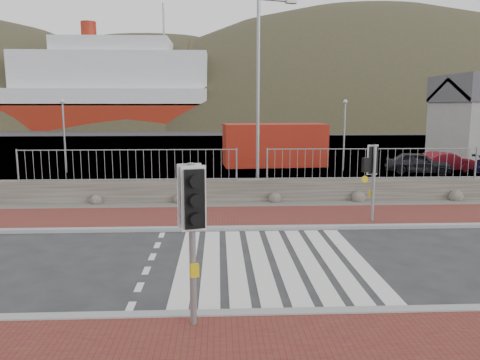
{
  "coord_description": "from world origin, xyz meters",
  "views": [
    {
      "loc": [
        -1.3,
        -10.98,
        3.81
      ],
      "look_at": [
        -0.66,
        3.0,
        1.56
      ],
      "focal_mm": 35.0,
      "sensor_mm": 36.0,
      "label": 1
    }
  ],
  "objects_px": {
    "ferry": "(75,95)",
    "traffic_signal_near": "(192,211)",
    "car_a": "(418,163)",
    "car_b": "(444,162)",
    "shipping_container": "(274,145)",
    "traffic_signal_far": "(373,167)",
    "streetlight": "(261,88)"
  },
  "relations": [
    {
      "from": "ferry",
      "to": "traffic_signal_far",
      "type": "distance_m",
      "value": 70.33
    },
    {
      "from": "ferry",
      "to": "car_b",
      "type": "relative_size",
      "value": 14.27
    },
    {
      "from": "car_a",
      "to": "car_b",
      "type": "height_order",
      "value": "car_a"
    },
    {
      "from": "ferry",
      "to": "car_a",
      "type": "height_order",
      "value": "ferry"
    },
    {
      "from": "ferry",
      "to": "car_a",
      "type": "bearing_deg",
      "value": -57.05
    },
    {
      "from": "car_a",
      "to": "car_b",
      "type": "relative_size",
      "value": 1.02
    },
    {
      "from": "ferry",
      "to": "shipping_container",
      "type": "bearing_deg",
      "value": -61.5
    },
    {
      "from": "traffic_signal_near",
      "to": "car_b",
      "type": "distance_m",
      "value": 22.91
    },
    {
      "from": "shipping_container",
      "to": "car_a",
      "type": "height_order",
      "value": "shipping_container"
    },
    {
      "from": "traffic_signal_near",
      "to": "traffic_signal_far",
      "type": "xyz_separation_m",
      "value": [
        5.39,
        6.97,
        -0.21
      ]
    },
    {
      "from": "ferry",
      "to": "traffic_signal_near",
      "type": "relative_size",
      "value": 17.41
    },
    {
      "from": "ferry",
      "to": "traffic_signal_far",
      "type": "bearing_deg",
      "value": -66.25
    },
    {
      "from": "ferry",
      "to": "car_a",
      "type": "distance_m",
      "value": 63.71
    },
    {
      "from": "shipping_container",
      "to": "car_b",
      "type": "xyz_separation_m",
      "value": [
        9.44,
        -3.26,
        -0.74
      ]
    },
    {
      "from": "streetlight",
      "to": "car_b",
      "type": "bearing_deg",
      "value": 15.4
    },
    {
      "from": "traffic_signal_near",
      "to": "streetlight",
      "type": "relative_size",
      "value": 0.36
    },
    {
      "from": "car_a",
      "to": "streetlight",
      "type": "bearing_deg",
      "value": 140.41
    },
    {
      "from": "traffic_signal_near",
      "to": "car_a",
      "type": "height_order",
      "value": "traffic_signal_near"
    },
    {
      "from": "traffic_signal_far",
      "to": "car_a",
      "type": "relative_size",
      "value": 0.72
    },
    {
      "from": "streetlight",
      "to": "shipping_container",
      "type": "distance_m",
      "value": 10.91
    },
    {
      "from": "shipping_container",
      "to": "car_a",
      "type": "relative_size",
      "value": 1.78
    },
    {
      "from": "car_a",
      "to": "ferry",
      "type": "bearing_deg",
      "value": 49.1
    },
    {
      "from": "shipping_container",
      "to": "traffic_signal_near",
      "type": "bearing_deg",
      "value": -104.65
    },
    {
      "from": "traffic_signal_far",
      "to": "car_a",
      "type": "xyz_separation_m",
      "value": [
        6.26,
        10.97,
        -1.26
      ]
    },
    {
      "from": "traffic_signal_near",
      "to": "car_b",
      "type": "height_order",
      "value": "traffic_signal_near"
    },
    {
      "from": "streetlight",
      "to": "car_a",
      "type": "xyz_separation_m",
      "value": [
        9.46,
        6.45,
        -3.9
      ]
    },
    {
      "from": "ferry",
      "to": "car_b",
      "type": "xyz_separation_m",
      "value": [
        36.31,
        -52.74,
        -4.78
      ]
    },
    {
      "from": "traffic_signal_far",
      "to": "streetlight",
      "type": "xyz_separation_m",
      "value": [
        -3.2,
        4.53,
        2.64
      ]
    },
    {
      "from": "ferry",
      "to": "traffic_signal_near",
      "type": "bearing_deg",
      "value": -72.19
    },
    {
      "from": "car_b",
      "to": "streetlight",
      "type": "bearing_deg",
      "value": 107.09
    },
    {
      "from": "traffic_signal_near",
      "to": "car_a",
      "type": "distance_m",
      "value": 21.45
    },
    {
      "from": "traffic_signal_far",
      "to": "shipping_container",
      "type": "bearing_deg",
      "value": -97.44
    }
  ]
}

